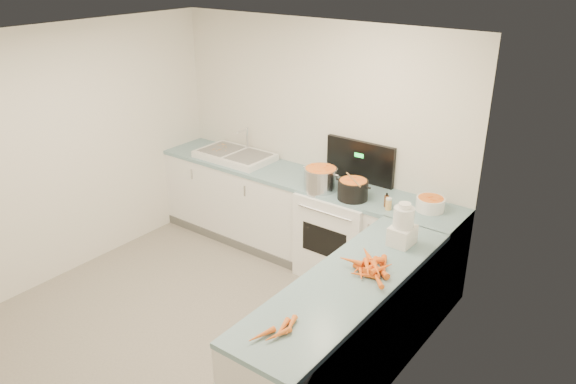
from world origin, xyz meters
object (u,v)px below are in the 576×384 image
Objects in this scene: stove at (342,231)px; spice_jar at (388,205)px; steel_pot at (321,180)px; mixing_bowl at (430,204)px; black_pot at (353,191)px; extract_bottle at (386,201)px; food_processor at (403,227)px; sink at (235,155)px.

spice_jar is (0.57, -0.15, 0.51)m from stove.
steel_pot is 1.27× the size of mixing_bowl.
black_pot is 2.62× the size of extract_bottle.
mixing_bowl is (0.87, 0.06, 0.53)m from stove.
food_processor reaches higher than steel_pot.
mixing_bowl is at bearing 16.60° from black_pot.
black_pot is 0.34m from extract_bottle.
extract_bottle is 0.06m from spice_jar.
stove is at bearing 36.63° from steel_pot.
extract_bottle is (1.97, -0.12, 0.02)m from sink.
steel_pot reaches higher than mixing_bowl.
extract_bottle is at bearing -3.62° from sink.
sink is 2.98× the size of black_pot.
sink is at bearing -178.84° from mixing_bowl.
extract_bottle is 0.31× the size of food_processor.
mixing_bowl is 2.35× the size of extract_bottle.
mixing_bowl is at bearing 10.78° from steel_pot.
food_processor is at bearing -15.92° from sink.
spice_jar is at bearing 127.00° from food_processor.
food_processor is (1.14, -0.53, 0.05)m from steel_pot.
steel_pot reaches higher than extract_bottle.
sink reaches higher than extract_bottle.
spice_jar is at bearing -1.20° from steel_pot.
extract_bottle is 1.14× the size of spice_jar.
mixing_bowl is 0.72× the size of food_processor.
food_processor is at bearing -83.60° from mixing_bowl.
extract_bottle is (0.71, 0.03, -0.05)m from steel_pot.
steel_pot is 1.15× the size of black_pot.
spice_jar is (0.75, -0.02, -0.05)m from steel_pot.
food_processor is at bearing -24.98° from steel_pot.
food_processor reaches higher than sink.
stove reaches higher than mixing_bowl.
extract_bottle is at bearing 2.42° from steel_pot.
steel_pot is 0.71m from extract_bottle.
spice_jar is at bearing -144.65° from mixing_bowl.
stove reaches higher than food_processor.
mixing_bowl is 0.74m from food_processor.
black_pot is at bearing -5.55° from sink.
stove is at bearing 141.85° from black_pot.
food_processor is (0.95, -0.67, 0.62)m from stove.
extract_bottle is 0.72m from food_processor.
steel_pot is 3.41× the size of spice_jar.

